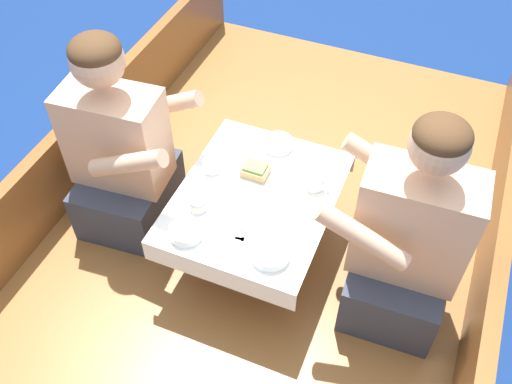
% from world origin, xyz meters
% --- Properties ---
extents(ground_plane, '(60.00, 60.00, 0.00)m').
position_xyz_m(ground_plane, '(0.00, 0.00, 0.00)').
color(ground_plane, navy).
extents(boat_deck, '(1.94, 3.48, 0.30)m').
position_xyz_m(boat_deck, '(0.00, 0.00, 0.15)').
color(boat_deck, brown).
rests_on(boat_deck, ground_plane).
extents(gunwale_port, '(0.06, 3.48, 0.38)m').
position_xyz_m(gunwale_port, '(-0.94, 0.00, 0.49)').
color(gunwale_port, brown).
rests_on(gunwale_port, boat_deck).
extents(gunwale_starboard, '(0.06, 3.48, 0.38)m').
position_xyz_m(gunwale_starboard, '(0.94, 0.00, 0.49)').
color(gunwale_starboard, brown).
rests_on(gunwale_starboard, boat_deck).
extents(cockpit_table, '(0.61, 0.76, 0.36)m').
position_xyz_m(cockpit_table, '(0.00, 0.08, 0.62)').
color(cockpit_table, '#B2B2B7').
rests_on(cockpit_table, boat_deck).
extents(person_port, '(0.55, 0.48, 0.95)m').
position_xyz_m(person_port, '(-0.61, 0.06, 0.68)').
color(person_port, '#333847').
rests_on(person_port, boat_deck).
extents(person_starboard, '(0.53, 0.45, 0.97)m').
position_xyz_m(person_starboard, '(0.61, 0.05, 0.68)').
color(person_starboard, '#333847').
rests_on(person_starboard, boat_deck).
extents(plate_sandwich, '(0.18, 0.18, 0.01)m').
position_xyz_m(plate_sandwich, '(-0.04, 0.18, 0.66)').
color(plate_sandwich, white).
rests_on(plate_sandwich, cockpit_table).
extents(plate_bread, '(0.20, 0.20, 0.01)m').
position_xyz_m(plate_bread, '(0.01, -0.01, 0.66)').
color(plate_bread, white).
rests_on(plate_bread, cockpit_table).
extents(sandwich, '(0.11, 0.08, 0.05)m').
position_xyz_m(sandwich, '(-0.04, 0.18, 0.69)').
color(sandwich, tan).
rests_on(sandwich, plate_sandwich).
extents(bowl_port_near, '(0.12, 0.12, 0.04)m').
position_xyz_m(bowl_port_near, '(-0.02, 0.38, 0.68)').
color(bowl_port_near, white).
rests_on(bowl_port_near, cockpit_table).
extents(bowl_starboard_near, '(0.15, 0.15, 0.04)m').
position_xyz_m(bowl_starboard_near, '(0.16, -0.18, 0.68)').
color(bowl_starboard_near, white).
rests_on(bowl_starboard_near, cockpit_table).
extents(bowl_center_far, '(0.12, 0.12, 0.04)m').
position_xyz_m(bowl_center_far, '(-0.16, -0.21, 0.68)').
color(bowl_center_far, white).
rests_on(bowl_center_far, cockpit_table).
extents(coffee_cup_port, '(0.10, 0.07, 0.06)m').
position_xyz_m(coffee_cup_port, '(0.20, 0.21, 0.69)').
color(coffee_cup_port, white).
rests_on(coffee_cup_port, cockpit_table).
extents(coffee_cup_starboard, '(0.10, 0.07, 0.06)m').
position_xyz_m(coffee_cup_starboard, '(-0.22, 0.14, 0.69)').
color(coffee_cup_starboard, white).
rests_on(coffee_cup_starboard, cockpit_table).
extents(tin_can, '(0.07, 0.07, 0.05)m').
position_xyz_m(tin_can, '(-0.18, -0.07, 0.68)').
color(tin_can, silver).
rests_on(tin_can, cockpit_table).
extents(utensil_spoon_center, '(0.07, 0.17, 0.01)m').
position_xyz_m(utensil_spoon_center, '(-0.23, 0.30, 0.66)').
color(utensil_spoon_center, silver).
rests_on(utensil_spoon_center, cockpit_table).
extents(utensil_fork_port, '(0.17, 0.04, 0.00)m').
position_xyz_m(utensil_fork_port, '(-0.02, -0.15, 0.66)').
color(utensil_fork_port, silver).
rests_on(utensil_fork_port, cockpit_table).
extents(utensil_spoon_port, '(0.05, 0.17, 0.01)m').
position_xyz_m(utensil_spoon_port, '(0.04, -0.14, 0.66)').
color(utensil_spoon_port, silver).
rests_on(utensil_spoon_port, cockpit_table).
extents(utensil_spoon_starboard, '(0.17, 0.02, 0.01)m').
position_xyz_m(utensil_spoon_starboard, '(-0.24, 0.39, 0.66)').
color(utensil_spoon_starboard, silver).
rests_on(utensil_spoon_starboard, cockpit_table).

